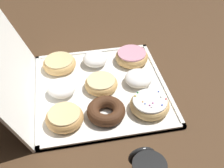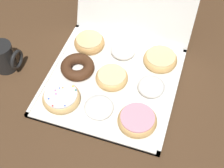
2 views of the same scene
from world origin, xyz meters
name	(u,v)px [view 1 (image 1 of 2)]	position (x,y,z in m)	size (l,w,h in m)	color
ground_plane	(101,90)	(0.00, 0.00, 0.00)	(3.00, 3.00, 0.00)	#4C331E
donut_box	(101,89)	(0.00, 0.00, 0.01)	(0.43, 0.43, 0.01)	white
sprinkle_donut_0	(150,104)	(-0.13, -0.13, 0.03)	(0.12, 0.12, 0.04)	#E5B770
powdered_filled_donut_1	(138,78)	(0.00, -0.13, 0.03)	(0.09, 0.09, 0.04)	white
pink_frosted_donut_2	(132,57)	(0.12, -0.13, 0.03)	(0.12, 0.12, 0.04)	tan
chocolate_cake_ring_donut_3	(106,111)	(-0.12, 0.01, 0.03)	(0.12, 0.12, 0.04)	#472816
glazed_ring_donut_4	(102,84)	(0.00, 0.00, 0.03)	(0.11, 0.11, 0.04)	tan
powdered_filled_donut_5	(94,59)	(0.13, 0.00, 0.03)	(0.09, 0.09, 0.04)	white
glazed_ring_donut_6	(65,117)	(-0.13, 0.13, 0.03)	(0.11, 0.11, 0.04)	tan
powdered_filled_donut_7	(62,87)	(0.00, 0.13, 0.03)	(0.09, 0.09, 0.04)	white
glazed_ring_donut_8	(59,64)	(0.13, 0.13, 0.03)	(0.12, 0.12, 0.04)	tan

